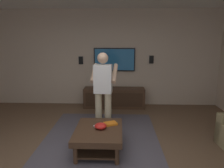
{
  "coord_description": "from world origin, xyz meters",
  "views": [
    {
      "loc": [
        -2.87,
        -0.42,
        1.89
      ],
      "look_at": [
        1.01,
        -0.28,
        1.06
      ],
      "focal_mm": 33.42,
      "sensor_mm": 36.0,
      "label": 1
    }
  ],
  "objects": [
    {
      "name": "wall_speaker_right",
      "position": [
        3.09,
        0.69,
        1.3
      ],
      "size": [
        0.06,
        0.12,
        0.22
      ],
      "primitive_type": "cube",
      "color": "black"
    },
    {
      "name": "ground_plane",
      "position": [
        0.0,
        0.0,
        0.0
      ],
      "size": [
        7.8,
        7.8,
        0.0
      ],
      "primitive_type": "plane",
      "color": "brown"
    },
    {
      "name": "vase_round",
      "position": [
        2.88,
        0.1,
        0.66
      ],
      "size": [
        0.22,
        0.22,
        0.22
      ],
      "primitive_type": "sphere",
      "color": "orange",
      "rests_on": "media_console"
    },
    {
      "name": "person_standing",
      "position": [
        1.29,
        -0.09,
        0.93
      ],
      "size": [
        0.57,
        0.57,
        1.64
      ],
      "rotation": [
        0.0,
        0.0,
        -0.09
      ],
      "color": "#C6B793",
      "rests_on": "ground"
    },
    {
      "name": "remote_white",
      "position": [
        0.48,
        -0.03,
        0.41
      ],
      "size": [
        0.15,
        0.12,
        0.02
      ],
      "primitive_type": "cube",
      "rotation": [
        0.0,
        0.0,
        0.64
      ],
      "color": "white",
      "rests_on": "coffee_table"
    },
    {
      "name": "coffee_table",
      "position": [
        0.43,
        -0.07,
        0.3
      ],
      "size": [
        1.0,
        0.8,
        0.4
      ],
      "color": "#422B1C",
      "rests_on": "ground"
    },
    {
      "name": "wall_back_tv",
      "position": [
        3.17,
        0.0,
        1.36
      ],
      "size": [
        0.1,
        6.7,
        2.73
      ],
      "primitive_type": "cube",
      "color": "#BCA893",
      "rests_on": "ground"
    },
    {
      "name": "media_console",
      "position": [
        2.83,
        -0.27,
        0.28
      ],
      "size": [
        0.45,
        1.7,
        0.55
      ],
      "rotation": [
        0.0,
        0.0,
        3.14
      ],
      "color": "#422B1C",
      "rests_on": "ground"
    },
    {
      "name": "wall_speaker_left",
      "position": [
        3.09,
        -1.32,
        1.33
      ],
      "size": [
        0.06,
        0.12,
        0.22
      ],
      "primitive_type": "cube",
      "color": "black"
    },
    {
      "name": "area_rug",
      "position": [
        0.63,
        -0.07,
        0.01
      ],
      "size": [
        3.14,
        2.2,
        0.01
      ],
      "primitive_type": "cube",
      "color": "#514C56",
      "rests_on": "ground"
    },
    {
      "name": "book",
      "position": [
        0.63,
        -0.27,
        0.42
      ],
      "size": [
        0.24,
        0.27,
        0.04
      ],
      "primitive_type": "cube",
      "rotation": [
        0.0,
        0.0,
        1.99
      ],
      "color": "orange",
      "rests_on": "coffee_table"
    },
    {
      "name": "bowl",
      "position": [
        0.45,
        -0.11,
        0.45
      ],
      "size": [
        0.21,
        0.21,
        0.09
      ],
      "primitive_type": "ellipsoid",
      "color": "red",
      "rests_on": "coffee_table"
    },
    {
      "name": "tv",
      "position": [
        3.07,
        -0.27,
        1.33
      ],
      "size": [
        0.05,
        1.17,
        0.66
      ],
      "rotation": [
        0.0,
        0.0,
        3.14
      ],
      "color": "black"
    }
  ]
}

